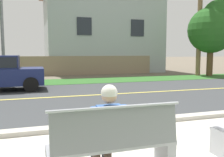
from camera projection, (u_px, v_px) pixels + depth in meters
The scene contains 12 objects.
ground_plane at pixel (88, 90), 11.20m from camera, with size 140.00×140.00×0.00m, color #665B4C.
sidewalk_pavement at pixel (188, 157), 4.00m from camera, with size 44.00×3.60×0.01m, color beige.
curb_edge at pixel (139, 122), 5.85m from camera, with size 44.00×0.30×0.11m, color #ADA89E.
street_asphalt at pixel (96, 95), 9.78m from camera, with size 52.00×8.00×0.01m, color #383A3D.
road_centre_line at pixel (96, 95), 9.78m from camera, with size 48.00×0.14×0.01m, color #E0CC4C.
far_verge_grass at pixel (75, 81), 14.43m from camera, with size 48.00×2.80×0.02m, color #2D6026.
bench_left at pixel (114, 144), 3.34m from camera, with size 1.76×0.48×1.01m.
seated_person_blue at pixel (107, 125), 3.46m from camera, with size 0.52×0.68×1.25m.
streetlamp at pixel (2, 7), 12.70m from camera, with size 0.24×2.10×6.93m.
shade_tree_left at pixel (213, 27), 17.47m from camera, with size 3.23×3.23×5.33m.
garden_wall at pixel (68, 66), 18.25m from camera, with size 13.00×0.36×1.40m, color gray.
house_across_street at pixel (101, 30), 21.99m from camera, with size 10.20×6.91×7.11m.
Camera 1 is at (-2.33, -2.90, 1.68)m, focal length 39.93 mm.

